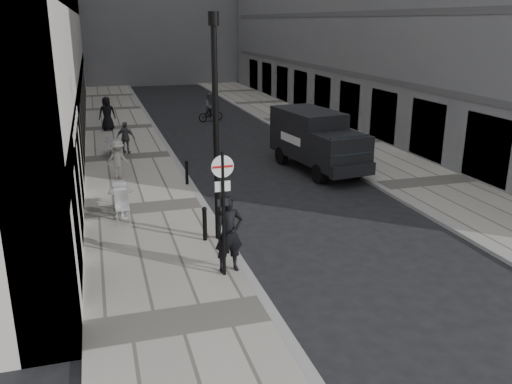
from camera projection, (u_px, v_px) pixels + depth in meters
sidewalk at (129, 158)px, 25.56m from camera, size 4.00×60.00×0.12m
far_sidewalk at (342, 143)px, 28.55m from camera, size 4.00×60.00×0.12m
walking_man at (229, 233)px, 13.58m from camera, size 0.78×0.56×2.02m
sign_post at (223, 198)px, 13.02m from camera, size 0.55×0.09×3.18m
lamppost at (216, 119)px, 14.87m from camera, size 0.29×0.29×6.34m
bollard_near at (205, 225)px, 15.65m from camera, size 0.13×0.13×0.95m
bollard_far at (187, 173)px, 21.06m from camera, size 0.12×0.12×0.88m
panel_van at (316, 138)px, 23.24m from camera, size 2.65×5.57×2.53m
cyclist at (211, 110)px, 34.92m from camera, size 1.80×1.01×1.83m
pedestrian_a at (126, 138)px, 25.88m from camera, size 0.97×0.69×1.53m
pedestrian_b at (118, 160)px, 21.74m from camera, size 1.15×0.93×1.55m
pedestrian_c at (107, 114)px, 31.35m from camera, size 0.99×0.68×1.95m
cafe_table_near at (120, 197)px, 18.18m from camera, size 0.69×1.56×0.89m
cafe_table_mid at (121, 202)px, 17.52m from camera, size 0.79×1.79×1.02m
cafe_table_far at (111, 146)px, 25.76m from camera, size 0.63×1.41×0.81m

